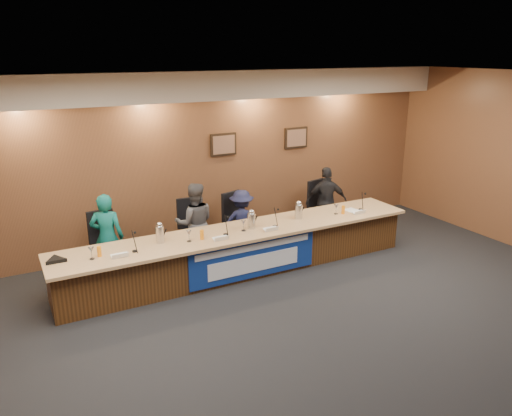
{
  "coord_description": "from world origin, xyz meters",
  "views": [
    {
      "loc": [
        -3.39,
        -4.46,
        3.53
      ],
      "look_at": [
        0.33,
        2.53,
        1.02
      ],
      "focal_mm": 35.0,
      "sensor_mm": 36.0,
      "label": 1
    }
  ],
  "objects_px": {
    "speakerphone": "(56,260)",
    "office_chair_b": "(193,234)",
    "dais_body": "(242,251)",
    "carafe_right": "(299,212)",
    "panelist_c": "(242,222)",
    "office_chair_a": "(107,249)",
    "panelist_b": "(195,223)",
    "panelist_d": "(326,202)",
    "office_chair_d": "(323,211)",
    "panelist_a": "(107,237)",
    "banner": "(254,259)",
    "carafe_left": "(160,234)",
    "carafe_mid": "(251,221)",
    "office_chair_c": "(239,226)"
  },
  "relations": [
    {
      "from": "office_chair_a",
      "to": "office_chair_b",
      "type": "height_order",
      "value": "same"
    },
    {
      "from": "panelist_c",
      "to": "office_chair_a",
      "type": "relative_size",
      "value": 2.45
    },
    {
      "from": "office_chair_a",
      "to": "panelist_d",
      "type": "bearing_deg",
      "value": -8.42
    },
    {
      "from": "carafe_mid",
      "to": "panelist_b",
      "type": "bearing_deg",
      "value": 130.78
    },
    {
      "from": "panelist_d",
      "to": "office_chair_c",
      "type": "bearing_deg",
      "value": 20.12
    },
    {
      "from": "panelist_c",
      "to": "office_chair_a",
      "type": "bearing_deg",
      "value": 19.99
    },
    {
      "from": "panelist_a",
      "to": "office_chair_b",
      "type": "height_order",
      "value": "panelist_a"
    },
    {
      "from": "office_chair_b",
      "to": "dais_body",
      "type": "bearing_deg",
      "value": -54.23
    },
    {
      "from": "speakerphone",
      "to": "office_chair_b",
      "type": "bearing_deg",
      "value": 19.5
    },
    {
      "from": "office_chair_a",
      "to": "carafe_right",
      "type": "distance_m",
      "value": 3.24
    },
    {
      "from": "panelist_b",
      "to": "carafe_mid",
      "type": "relative_size",
      "value": 5.54
    },
    {
      "from": "office_chair_a",
      "to": "panelist_b",
      "type": "bearing_deg",
      "value": -10.94
    },
    {
      "from": "panelist_a",
      "to": "speakerphone",
      "type": "relative_size",
      "value": 4.45
    },
    {
      "from": "banner",
      "to": "panelist_b",
      "type": "xyz_separation_m",
      "value": [
        -0.54,
        1.16,
        0.33
      ]
    },
    {
      "from": "panelist_a",
      "to": "speakerphone",
      "type": "bearing_deg",
      "value": 64.68
    },
    {
      "from": "panelist_b",
      "to": "panelist_c",
      "type": "height_order",
      "value": "panelist_b"
    },
    {
      "from": "carafe_left",
      "to": "speakerphone",
      "type": "bearing_deg",
      "value": -179.46
    },
    {
      "from": "banner",
      "to": "panelist_a",
      "type": "distance_m",
      "value": 2.34
    },
    {
      "from": "office_chair_c",
      "to": "carafe_left",
      "type": "distance_m",
      "value": 1.95
    },
    {
      "from": "panelist_c",
      "to": "office_chair_d",
      "type": "relative_size",
      "value": 2.45
    },
    {
      "from": "dais_body",
      "to": "panelist_b",
      "type": "height_order",
      "value": "panelist_b"
    },
    {
      "from": "dais_body",
      "to": "speakerphone",
      "type": "xyz_separation_m",
      "value": [
        -2.86,
        0.02,
        0.43
      ]
    },
    {
      "from": "office_chair_a",
      "to": "speakerphone",
      "type": "relative_size",
      "value": 1.5
    },
    {
      "from": "dais_body",
      "to": "office_chair_b",
      "type": "relative_size",
      "value": 12.5
    },
    {
      "from": "office_chair_b",
      "to": "panelist_c",
      "type": "bearing_deg",
      "value": -3.06
    },
    {
      "from": "panelist_c",
      "to": "office_chair_a",
      "type": "distance_m",
      "value": 2.38
    },
    {
      "from": "office_chair_b",
      "to": "office_chair_d",
      "type": "bearing_deg",
      "value": 3.31
    },
    {
      "from": "office_chair_a",
      "to": "carafe_left",
      "type": "height_order",
      "value": "carafe_left"
    },
    {
      "from": "banner",
      "to": "speakerphone",
      "type": "bearing_deg",
      "value": 171.34
    },
    {
      "from": "dais_body",
      "to": "panelist_a",
      "type": "bearing_deg",
      "value": 159.74
    },
    {
      "from": "panelist_b",
      "to": "carafe_left",
      "type": "distance_m",
      "value": 1.11
    },
    {
      "from": "panelist_b",
      "to": "office_chair_c",
      "type": "bearing_deg",
      "value": -157.93
    },
    {
      "from": "panelist_d",
      "to": "office_chair_d",
      "type": "relative_size",
      "value": 2.9
    },
    {
      "from": "office_chair_d",
      "to": "carafe_left",
      "type": "bearing_deg",
      "value": 179.1
    },
    {
      "from": "panelist_a",
      "to": "office_chair_d",
      "type": "bearing_deg",
      "value": -154.44
    },
    {
      "from": "dais_body",
      "to": "panelist_c",
      "type": "height_order",
      "value": "panelist_c"
    },
    {
      "from": "panelist_a",
      "to": "office_chair_d",
      "type": "xyz_separation_m",
      "value": [
        4.22,
        0.1,
        -0.23
      ]
    },
    {
      "from": "panelist_a",
      "to": "office_chair_b",
      "type": "bearing_deg",
      "value": -151.92
    },
    {
      "from": "panelist_b",
      "to": "carafe_mid",
      "type": "distance_m",
      "value": 1.06
    },
    {
      "from": "panelist_b",
      "to": "panelist_d",
      "type": "distance_m",
      "value": 2.75
    },
    {
      "from": "carafe_left",
      "to": "carafe_right",
      "type": "bearing_deg",
      "value": -0.38
    },
    {
      "from": "panelist_c",
      "to": "speakerphone",
      "type": "xyz_separation_m",
      "value": [
        -3.22,
        -0.72,
        0.19
      ]
    },
    {
      "from": "speakerphone",
      "to": "carafe_mid",
      "type": "bearing_deg",
      "value": -1.3
    },
    {
      "from": "carafe_mid",
      "to": "speakerphone",
      "type": "bearing_deg",
      "value": 178.7
    },
    {
      "from": "panelist_d",
      "to": "panelist_c",
      "type": "bearing_deg",
      "value": 23.21
    },
    {
      "from": "office_chair_a",
      "to": "carafe_mid",
      "type": "bearing_deg",
      "value": -29.49
    },
    {
      "from": "banner",
      "to": "panelist_d",
      "type": "bearing_deg",
      "value": 27.63
    },
    {
      "from": "panelist_a",
      "to": "panelist_c",
      "type": "relative_size",
      "value": 1.21
    },
    {
      "from": "dais_body",
      "to": "carafe_right",
      "type": "height_order",
      "value": "carafe_right"
    },
    {
      "from": "panelist_a",
      "to": "banner",
      "type": "bearing_deg",
      "value": 174.29
    }
  ]
}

